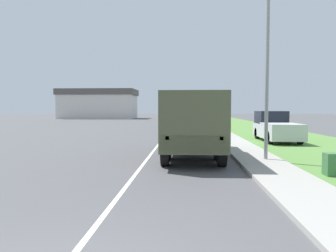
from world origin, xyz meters
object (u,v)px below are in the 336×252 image
military_truck (192,122)px  pickup_truck (276,127)px  car_nearest_ahead (190,126)px  lamp_post (263,33)px  car_second_ahead (187,120)px

military_truck → pickup_truck: size_ratio=1.35×
car_nearest_ahead → lamp_post: bearing=-79.2°
military_truck → lamp_post: bearing=-21.6°
military_truck → lamp_post: 4.52m
pickup_truck → military_truck: bearing=-126.8°
car_second_ahead → pickup_truck: pickup_truck is taller
car_nearest_ahead → car_second_ahead: car_second_ahead is taller
military_truck → car_second_ahead: bearing=90.3°
military_truck → pickup_truck: bearing=53.2°
pickup_truck → car_nearest_ahead: bearing=135.7°
lamp_post → car_nearest_ahead: bearing=100.8°
car_nearest_ahead → lamp_post: (2.63, -13.73, 4.38)m
pickup_truck → lamp_post: size_ratio=0.62×
pickup_truck → car_second_ahead: bearing=109.2°
car_second_ahead → lamp_post: bearing=-83.5°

